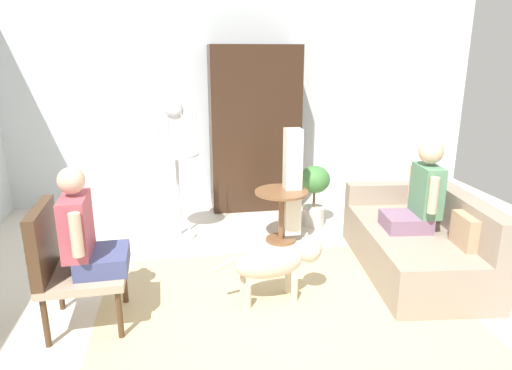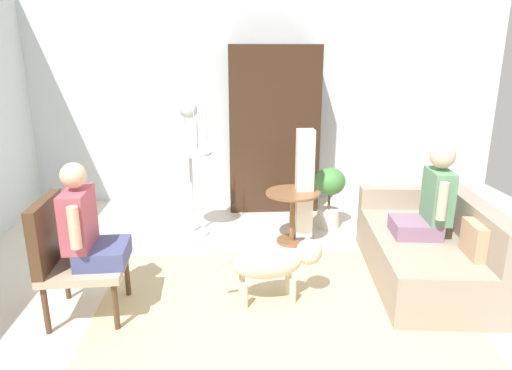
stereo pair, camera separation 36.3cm
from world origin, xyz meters
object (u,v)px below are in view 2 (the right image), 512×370
at_px(dog, 276,262).
at_px(potted_plant, 329,192).
at_px(person_on_couch, 431,200).
at_px(armoire_cabinet, 273,129).
at_px(armchair, 67,251).
at_px(couch, 428,248).
at_px(round_end_table, 292,209).
at_px(bird_cage_stand, 190,157).
at_px(column_lamp, 304,187).
at_px(person_on_armchair, 87,226).

height_order(dog, potted_plant, potted_plant).
xyz_separation_m(person_on_couch, armoire_cabinet, (-1.19, 2.17, 0.29)).
bearing_deg(armchair, potted_plant, 35.55).
distance_m(couch, round_end_table, 1.44).
distance_m(bird_cage_stand, column_lamp, 1.29).
distance_m(armchair, potted_plant, 2.98).
relative_size(person_on_couch, bird_cage_stand, 0.55).
distance_m(person_on_armchair, armoire_cabinet, 3.09).
bearing_deg(couch, column_lamp, 136.59).
xyz_separation_m(armchair, column_lamp, (2.06, 1.39, 0.07)).
relative_size(round_end_table, bird_cage_stand, 0.38).
distance_m(person_on_armchair, dog, 1.52).
bearing_deg(armchair, person_on_couch, 7.76).
bearing_deg(armchair, round_end_table, 34.17).
distance_m(armchair, dog, 1.64).
relative_size(potted_plant, armoire_cabinet, 0.35).
height_order(armchair, armoire_cabinet, armoire_cabinet).
relative_size(couch, armchair, 1.87).
bearing_deg(potted_plant, couch, -63.71).
xyz_separation_m(dog, bird_cage_stand, (-0.80, 1.52, 0.56)).
height_order(round_end_table, armoire_cabinet, armoire_cabinet).
bearing_deg(person_on_armchair, column_lamp, 35.97).
bearing_deg(bird_cage_stand, armchair, -117.08).
bearing_deg(person_on_armchair, armoire_cabinet, 56.98).
relative_size(round_end_table, column_lamp, 0.47).
distance_m(couch, armchair, 3.11).
relative_size(person_on_couch, dog, 0.92).
xyz_separation_m(couch, person_on_armchair, (-2.90, -0.43, 0.46)).
bearing_deg(bird_cage_stand, potted_plant, 3.99).
relative_size(column_lamp, armoire_cabinet, 0.59).
distance_m(round_end_table, column_lamp, 0.27).
distance_m(round_end_table, bird_cage_stand, 1.25).
bearing_deg(person_on_couch, potted_plant, 114.43).
xyz_separation_m(round_end_table, armoire_cabinet, (-0.09, 1.27, 0.66)).
distance_m(dog, bird_cage_stand, 1.80).
bearing_deg(couch, bird_cage_stand, 152.09).
bearing_deg(armoire_cabinet, dog, -94.89).
relative_size(armchair, round_end_table, 1.66).
relative_size(person_on_couch, column_lamp, 0.68).
bearing_deg(dog, person_on_couch, 12.33).
bearing_deg(armchair, bird_cage_stand, 62.92).
xyz_separation_m(person_on_couch, round_end_table, (-1.10, 0.90, -0.37)).
distance_m(person_on_couch, armoire_cabinet, 2.49).
xyz_separation_m(bird_cage_stand, armoire_cabinet, (1.01, 0.96, 0.15)).
xyz_separation_m(person_on_armchair, bird_cage_stand, (0.67, 1.62, 0.16)).
relative_size(round_end_table, dog, 0.63).
distance_m(dog, potted_plant, 1.82).
bearing_deg(round_end_table, armoire_cabinet, 94.14).
height_order(person_on_armchair, potted_plant, person_on_armchair).
height_order(round_end_table, potted_plant, potted_plant).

